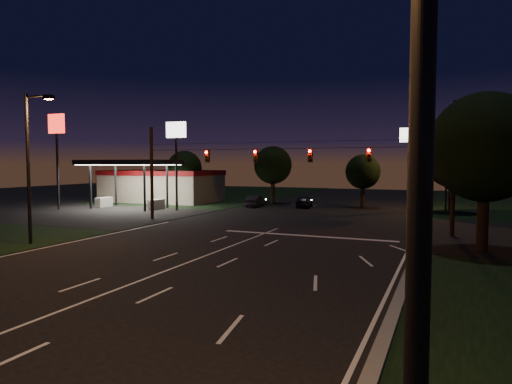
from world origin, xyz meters
The scene contains 22 objects.
ground centered at (0.00, 0.00, 0.00)m, with size 140.00×140.00×0.00m, color black.
cross_street_left centered at (-20.00, 16.00, 0.00)m, with size 20.00×16.00×0.02m, color black.
edge_line_right centered at (9.70, -6.00, 0.01)m, with size 0.14×40.00×0.01m, color silver.
center_line centered at (0.00, -6.00, 0.01)m, with size 0.14×40.00×0.01m, color silver.
stop_bar centered at (3.00, 11.50, 0.01)m, with size 12.00×0.50×0.01m, color silver.
utility_pole_right centered at (12.00, 15.00, 0.00)m, with size 0.30×0.30×9.00m, color black.
utility_pole_left centered at (-12.00, 15.00, 0.00)m, with size 0.28×0.28×8.00m, color black.
signal_span centered at (0.00, 14.96, 5.50)m, with size 24.00×0.40×1.56m.
gas_station centered at (-21.86, 30.39, 2.38)m, with size 14.20×16.10×5.25m.
pole_sign_left_near centered at (-14.00, 22.00, 6.98)m, with size 2.20×0.30×9.10m.
pole_sign_left_far centered at (-26.00, 18.00, 7.61)m, with size 2.00×0.30×10.00m.
pole_sign_right centered at (8.00, 30.00, 6.24)m, with size 1.80×0.30×8.40m.
street_light_right_near centered at (11.24, -14.00, 5.24)m, with size 2.20×0.35×9.00m.
street_light_left centered at (-11.24, 2.00, 5.24)m, with size 2.20×0.35×9.00m.
street_light_right_far centered at (11.24, 32.00, 5.24)m, with size 2.20×0.35×9.00m.
tree_right_near centered at (13.53, 10.17, 5.68)m, with size 6.00×6.00×8.76m.
tree_far_a centered at (-17.98, 30.12, 4.26)m, with size 4.20×4.20×6.42m.
tree_far_b centered at (-7.98, 34.13, 4.61)m, with size 4.60×4.60×6.98m.
tree_far_c centered at (3.02, 33.10, 3.90)m, with size 3.80×3.80×5.86m.
tree_far_d centered at (12.02, 31.13, 4.83)m, with size 4.80×4.80×7.30m.
car_oncoming_a centered at (-2.99, 30.60, 0.68)m, with size 1.61×4.00×1.36m, color black.
car_oncoming_b centered at (-8.27, 29.20, 0.64)m, with size 1.35×3.88×1.28m, color black.
Camera 1 is at (11.71, -17.84, 4.86)m, focal length 32.00 mm.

